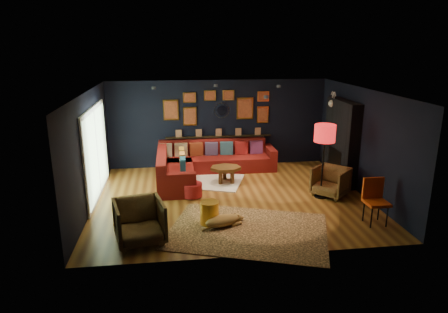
{
  "coord_description": "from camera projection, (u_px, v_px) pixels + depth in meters",
  "views": [
    {
      "loc": [
        -1.36,
        -8.97,
        3.67
      ],
      "look_at": [
        -0.15,
        0.3,
        0.97
      ],
      "focal_mm": 32.0,
      "sensor_mm": 36.0,
      "label": 1
    }
  ],
  "objects": [
    {
      "name": "armchair_left",
      "position": [
        139.0,
        220.0,
        7.48
      ],
      "size": [
        1.06,
        1.01,
        0.91
      ],
      "primitive_type": "imported",
      "rotation": [
        0.0,
        0.0,
        0.24
      ],
      "color": "#B58A42",
      "rests_on": "ground"
    },
    {
      "name": "sectional",
      "position": [
        201.0,
        165.0,
        11.29
      ],
      "size": [
        3.41,
        2.69,
        0.86
      ],
      "color": "maroon",
      "rests_on": "ground"
    },
    {
      "name": "shag_rug",
      "position": [
        205.0,
        181.0,
        10.9
      ],
      "size": [
        2.31,
        1.98,
        0.03
      ],
      "primitive_type": "cube",
      "rotation": [
        0.0,
        0.0,
        -0.34
      ],
      "color": "white",
      "rests_on": "ground"
    },
    {
      "name": "coffee_table",
      "position": [
        226.0,
        170.0,
        10.7
      ],
      "size": [
        0.86,
        0.66,
        0.42
      ],
      "rotation": [
        0.0,
        0.0,
        -0.03
      ],
      "color": "#573717",
      "rests_on": "shag_rug"
    },
    {
      "name": "room_walls",
      "position": [
        232.0,
        134.0,
        9.29
      ],
      "size": [
        6.5,
        6.5,
        6.5
      ],
      "color": "black",
      "rests_on": "ground"
    },
    {
      "name": "leopard_rug",
      "position": [
        248.0,
        231.0,
        8.03
      ],
      "size": [
        3.66,
        3.11,
        0.02
      ],
      "primitive_type": "cube",
      "rotation": [
        0.0,
        0.0,
        -0.33
      ],
      "color": "tan",
      "rests_on": "ground"
    },
    {
      "name": "sunburst_mirror",
      "position": [
        222.0,
        111.0,
        11.87
      ],
      "size": [
        0.47,
        0.16,
        0.47
      ],
      "color": "silver",
      "rests_on": "room_walls"
    },
    {
      "name": "gallery_wall",
      "position": [
        218.0,
        107.0,
        11.82
      ],
      "size": [
        3.15,
        0.04,
        1.02
      ],
      "color": "gold",
      "rests_on": "room_walls"
    },
    {
      "name": "dog",
      "position": [
        222.0,
        219.0,
        8.17
      ],
      "size": [
        1.14,
        0.83,
        0.32
      ],
      "primitive_type": null,
      "rotation": [
        0.0,
        0.0,
        0.36
      ],
      "color": "#AB7B45",
      "rests_on": "leopard_rug"
    },
    {
      "name": "ceiling_spots",
      "position": [
        227.0,
        89.0,
        9.79
      ],
      "size": [
        3.3,
        2.5,
        0.06
      ],
      "color": "black",
      "rests_on": "room_walls"
    },
    {
      "name": "floor",
      "position": [
        232.0,
        198.0,
        9.74
      ],
      "size": [
        6.5,
        6.5,
        0.0
      ],
      "primitive_type": "plane",
      "color": "olive",
      "rests_on": "ground"
    },
    {
      "name": "armchair_right",
      "position": [
        331.0,
        180.0,
        9.8
      ],
      "size": [
        1.05,
        1.05,
        0.79
      ],
      "primitive_type": "imported",
      "rotation": [
        0.0,
        0.0,
        -0.8
      ],
      "color": "#B58A42",
      "rests_on": "ground"
    },
    {
      "name": "orange_chair",
      "position": [
        375.0,
        197.0,
        8.28
      ],
      "size": [
        0.46,
        0.46,
        0.96
      ],
      "rotation": [
        0.0,
        0.0,
        0.01
      ],
      "color": "black",
      "rests_on": "ground"
    },
    {
      "name": "gold_stool",
      "position": [
        209.0,
        213.0,
        8.28
      ],
      "size": [
        0.4,
        0.4,
        0.5
      ],
      "primitive_type": "cylinder",
      "color": "gold",
      "rests_on": "ground"
    },
    {
      "name": "sliding_door",
      "position": [
        96.0,
        153.0,
        9.6
      ],
      "size": [
        0.06,
        2.8,
        2.2
      ],
      "color": "white",
      "rests_on": "ground"
    },
    {
      "name": "deer_head",
      "position": [
        338.0,
        103.0,
        10.89
      ],
      "size": [
        0.5,
        0.28,
        0.45
      ],
      "color": "white",
      "rests_on": "fireplace"
    },
    {
      "name": "ledge",
      "position": [
        219.0,
        136.0,
        12.03
      ],
      "size": [
        3.2,
        0.12,
        0.04
      ],
      "primitive_type": "cube",
      "color": "black",
      "rests_on": "room_walls"
    },
    {
      "name": "floor_lamp",
      "position": [
        325.0,
        136.0,
        9.38
      ],
      "size": [
        0.5,
        0.5,
        1.81
      ],
      "color": "black",
      "rests_on": "ground"
    },
    {
      "name": "pouf",
      "position": [
        192.0,
        190.0,
        9.76
      ],
      "size": [
        0.5,
        0.5,
        0.33
      ],
      "primitive_type": "cylinder",
      "color": "maroon",
      "rests_on": "shag_rug"
    },
    {
      "name": "fireplace",
      "position": [
        341.0,
        144.0,
        10.7
      ],
      "size": [
        0.31,
        1.6,
        2.2
      ],
      "color": "black",
      "rests_on": "ground"
    }
  ]
}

